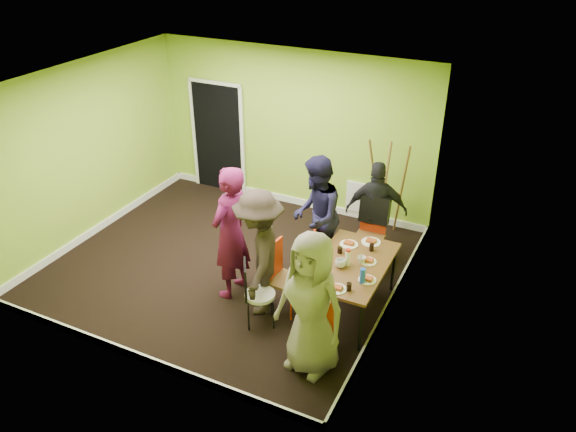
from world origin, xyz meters
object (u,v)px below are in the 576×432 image
(easel, at_px, (387,190))
(dining_table, at_px, (351,267))
(person_back_end, at_px, (376,211))
(person_left_near, at_px, (259,253))
(thermos, at_px, (348,258))
(chair_bentwood, at_px, (255,290))
(person_standing, at_px, (230,233))
(orange_bottle, at_px, (347,252))
(person_front_end, at_px, (311,304))
(blue_bottle, at_px, (363,276))
(chair_left_far, at_px, (321,252))
(chair_back_end, at_px, (373,217))
(person_left_far, at_px, (316,216))
(chair_front_end, at_px, (321,323))
(chair_left_near, at_px, (281,273))

(easel, bearing_deg, dining_table, -85.34)
(person_back_end, bearing_deg, person_left_near, 46.37)
(thermos, distance_m, person_back_end, 1.50)
(dining_table, height_order, chair_bentwood, chair_bentwood)
(chair_bentwood, relative_size, person_back_end, 0.58)
(person_standing, bearing_deg, thermos, 103.11)
(easel, relative_size, person_standing, 0.88)
(dining_table, height_order, orange_bottle, orange_bottle)
(person_front_end, bearing_deg, person_left_near, 157.37)
(blue_bottle, xyz_separation_m, person_standing, (-1.87, 0.04, 0.10))
(chair_left_far, height_order, chair_back_end, chair_back_end)
(thermos, bearing_deg, chair_back_end, 93.99)
(dining_table, relative_size, chair_bentwood, 1.65)
(chair_back_end, relative_size, person_front_end, 0.60)
(thermos, xyz_separation_m, person_left_far, (-0.76, 0.76, 0.04))
(person_left_near, bearing_deg, person_standing, -129.99)
(chair_back_end, xyz_separation_m, person_left_near, (-0.96, -1.76, 0.12))
(chair_left_far, distance_m, person_back_end, 1.13)
(chair_bentwood, xyz_separation_m, blue_bottle, (1.27, 0.41, 0.35))
(dining_table, xyz_separation_m, person_front_end, (-0.05, -1.17, 0.20))
(dining_table, bearing_deg, orange_bottle, 127.20)
(dining_table, bearing_deg, person_standing, -169.33)
(thermos, bearing_deg, chair_front_end, -87.62)
(easel, distance_m, person_front_end, 3.27)
(person_standing, xyz_separation_m, person_front_end, (1.56, -0.87, -0.06))
(person_front_end, bearing_deg, dining_table, 98.94)
(orange_bottle, xyz_separation_m, person_standing, (-1.48, -0.47, 0.16))
(person_left_near, xyz_separation_m, person_front_end, (1.03, -0.70, 0.02))
(chair_left_far, height_order, person_front_end, person_front_end)
(orange_bottle, bearing_deg, chair_left_near, -145.48)
(chair_back_end, xyz_separation_m, person_back_end, (-0.00, 0.15, 0.03))
(dining_table, bearing_deg, person_front_end, -92.62)
(chair_left_far, distance_m, chair_bentwood, 1.28)
(person_standing, distance_m, person_front_end, 1.78)
(chair_left_near, distance_m, chair_back_end, 1.78)
(chair_front_end, relative_size, person_left_far, 0.51)
(chair_bentwood, bearing_deg, person_back_end, 127.52)
(chair_bentwood, height_order, orange_bottle, chair_bentwood)
(person_left_far, bearing_deg, chair_bentwood, -26.50)
(person_back_end, bearing_deg, chair_left_near, 50.99)
(thermos, height_order, blue_bottle, thermos)
(chair_back_end, height_order, orange_bottle, chair_back_end)
(chair_left_far, height_order, person_left_near, person_left_near)
(dining_table, bearing_deg, chair_left_far, 142.69)
(blue_bottle, xyz_separation_m, orange_bottle, (-0.39, 0.51, -0.06))
(person_left_near, bearing_deg, easel, 138.10)
(person_back_end, xyz_separation_m, person_front_end, (0.08, -2.61, 0.11))
(easel, height_order, person_left_far, person_left_far)
(dining_table, height_order, blue_bottle, blue_bottle)
(blue_bottle, relative_size, person_left_far, 0.11)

